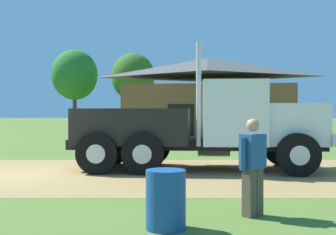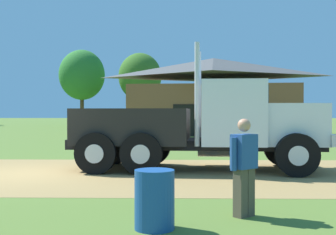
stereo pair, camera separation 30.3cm
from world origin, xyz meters
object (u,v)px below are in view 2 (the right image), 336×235
at_px(visitor_standing_near, 244,165).
at_px(shed_building, 213,97).
at_px(truck_foreground_white, 201,126).
at_px(steel_barrel, 154,199).

distance_m(visitor_standing_near, shed_building, 26.49).
bearing_deg(shed_building, visitor_standing_near, -93.65).
bearing_deg(truck_foreground_white, shed_building, 84.26).
bearing_deg(truck_foreground_white, visitor_standing_near, -85.98).
bearing_deg(shed_building, truck_foreground_white, -95.74).
height_order(visitor_standing_near, shed_building, shed_building).
bearing_deg(steel_barrel, visitor_standing_near, 28.52).
distance_m(visitor_standing_near, steel_barrel, 1.66).
xyz_separation_m(visitor_standing_near, steel_barrel, (-1.41, -0.77, -0.41)).
relative_size(truck_foreground_white, shed_building, 0.56).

